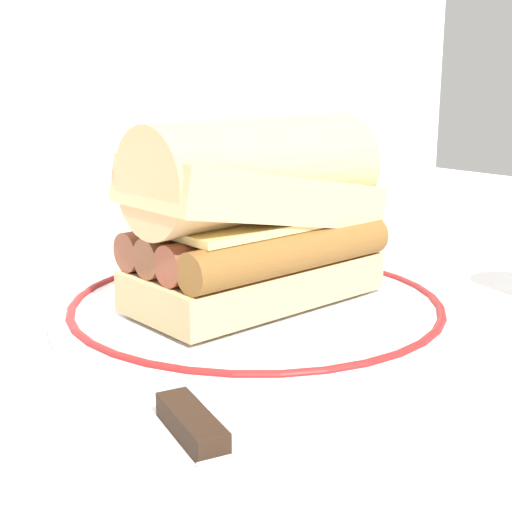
% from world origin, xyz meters
% --- Properties ---
extents(ground_plane, '(1.50, 1.50, 0.00)m').
position_xyz_m(ground_plane, '(0.00, 0.00, 0.00)').
color(ground_plane, white).
extents(plate, '(0.27, 0.27, 0.01)m').
position_xyz_m(plate, '(-0.02, -0.02, 0.01)').
color(plate, white).
rests_on(plate, ground_plane).
extents(sausage_sandwich, '(0.18, 0.10, 0.12)m').
position_xyz_m(sausage_sandwich, '(-0.02, -0.02, 0.08)').
color(sausage_sandwich, tan).
rests_on(sausage_sandwich, plate).
extents(butter_knife, '(0.05, 0.16, 0.01)m').
position_xyz_m(butter_knife, '(-0.15, -0.16, 0.00)').
color(butter_knife, silver).
rests_on(butter_knife, ground_plane).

